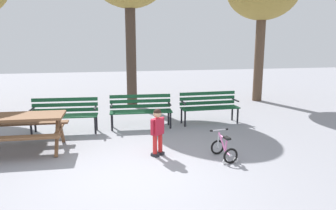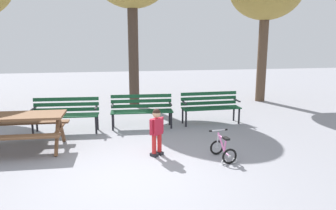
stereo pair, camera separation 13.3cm
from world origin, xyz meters
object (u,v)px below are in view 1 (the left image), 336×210
object	(u,v)px
picnic_table	(19,124)
park_bench_right	(209,105)
park_bench_left	(141,108)
park_bench_far_left	(65,112)
kids_bicycle	(224,149)
child_standing	(158,129)

from	to	relation	value
picnic_table	park_bench_right	bearing A→B (deg)	17.60
picnic_table	park_bench_left	world-z (taller)	park_bench_left
park_bench_far_left	park_bench_left	xyz separation A→B (m)	(1.90, 0.11, 0.00)
park_bench_left	kids_bicycle	world-z (taller)	park_bench_left
park_bench_far_left	child_standing	bearing A→B (deg)	-46.12
picnic_table	kids_bicycle	size ratio (longest dim) A/B	3.10
park_bench_right	child_standing	bearing A→B (deg)	-128.83
child_standing	park_bench_right	bearing A→B (deg)	51.17
park_bench_far_left	picnic_table	bearing A→B (deg)	-121.35
kids_bicycle	picnic_table	bearing A→B (deg)	162.67
picnic_table	park_bench_far_left	distance (m)	1.47
park_bench_far_left	park_bench_right	bearing A→B (deg)	2.87
picnic_table	park_bench_right	distance (m)	4.78
picnic_table	park_bench_far_left	xyz separation A→B (m)	(0.76, 1.26, -0.08)
park_bench_far_left	park_bench_left	bearing A→B (deg)	3.40
park_bench_far_left	park_bench_left	distance (m)	1.90
child_standing	kids_bicycle	size ratio (longest dim) A/B	1.61
park_bench_left	kids_bicycle	size ratio (longest dim) A/B	2.72
park_bench_right	child_standing	xyz separation A→B (m)	(-1.81, -2.25, 0.04)
park_bench_right	kids_bicycle	size ratio (longest dim) A/B	2.71
park_bench_left	child_standing	world-z (taller)	child_standing
picnic_table	park_bench_left	size ratio (longest dim) A/B	1.14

